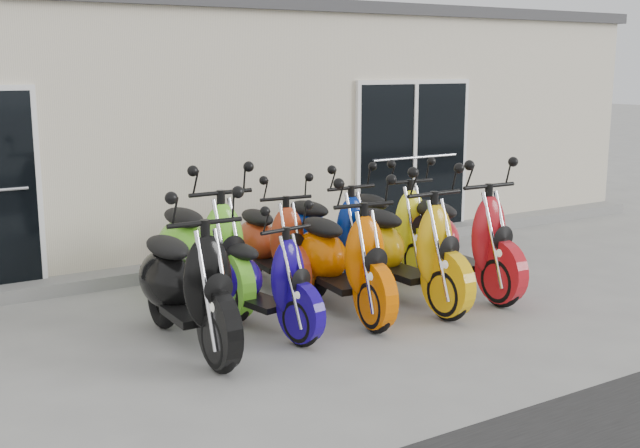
{
  "coord_description": "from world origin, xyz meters",
  "views": [
    {
      "loc": [
        -4.76,
        -6.9,
        2.52
      ],
      "look_at": [
        0.0,
        0.6,
        0.75
      ],
      "focal_mm": 45.0,
      "sensor_mm": 36.0,
      "label": 1
    }
  ],
  "objects_px": {
    "scooter_front_orange_a": "(341,243)",
    "scooter_back_yellow": "(388,213)",
    "scooter_front_red": "(458,223)",
    "scooter_front_blue": "(260,264)",
    "scooter_front_orange_b": "(403,232)",
    "scooter_back_red": "(271,230)",
    "scooter_front_black": "(186,266)",
    "scooter_back_blue": "(329,221)",
    "scooter_back_green": "(202,232)"
  },
  "relations": [
    {
      "from": "scooter_front_blue",
      "to": "scooter_back_red",
      "type": "xyz_separation_m",
      "value": [
        0.79,
        1.22,
        0.04
      ]
    },
    {
      "from": "scooter_back_blue",
      "to": "scooter_back_green",
      "type": "bearing_deg",
      "value": -178.22
    },
    {
      "from": "scooter_front_blue",
      "to": "scooter_front_orange_b",
      "type": "height_order",
      "value": "scooter_front_orange_b"
    },
    {
      "from": "scooter_front_orange_a",
      "to": "scooter_front_red",
      "type": "height_order",
      "value": "scooter_front_red"
    },
    {
      "from": "scooter_back_blue",
      "to": "scooter_back_red",
      "type": "bearing_deg",
      "value": 175.15
    },
    {
      "from": "scooter_front_blue",
      "to": "scooter_front_orange_b",
      "type": "relative_size",
      "value": 0.84
    },
    {
      "from": "scooter_front_blue",
      "to": "scooter_back_yellow",
      "type": "distance_m",
      "value": 2.68
    },
    {
      "from": "scooter_front_orange_b",
      "to": "scooter_back_red",
      "type": "relative_size",
      "value": 1.13
    },
    {
      "from": "scooter_front_red",
      "to": "scooter_back_yellow",
      "type": "distance_m",
      "value": 1.14
    },
    {
      "from": "scooter_back_green",
      "to": "scooter_back_blue",
      "type": "height_order",
      "value": "scooter_back_green"
    },
    {
      "from": "scooter_back_green",
      "to": "scooter_back_yellow",
      "type": "distance_m",
      "value": 2.53
    },
    {
      "from": "scooter_front_black",
      "to": "scooter_front_red",
      "type": "height_order",
      "value": "scooter_front_red"
    },
    {
      "from": "scooter_front_orange_a",
      "to": "scooter_back_green",
      "type": "distance_m",
      "value": 1.5
    },
    {
      "from": "scooter_front_red",
      "to": "scooter_front_orange_b",
      "type": "bearing_deg",
      "value": -173.59
    },
    {
      "from": "scooter_back_red",
      "to": "scooter_front_red",
      "type": "bearing_deg",
      "value": -28.48
    },
    {
      "from": "scooter_front_black",
      "to": "scooter_front_blue",
      "type": "relative_size",
      "value": 1.17
    },
    {
      "from": "scooter_front_orange_b",
      "to": "scooter_back_yellow",
      "type": "xyz_separation_m",
      "value": [
        0.71,
        1.19,
        -0.05
      ]
    },
    {
      "from": "scooter_front_orange_a",
      "to": "scooter_back_yellow",
      "type": "relative_size",
      "value": 1.02
    },
    {
      "from": "scooter_front_black",
      "to": "scooter_front_red",
      "type": "xyz_separation_m",
      "value": [
        3.32,
        0.11,
        0.02
      ]
    },
    {
      "from": "scooter_front_blue",
      "to": "scooter_back_yellow",
      "type": "xyz_separation_m",
      "value": [
        2.41,
        1.16,
        0.08
      ]
    },
    {
      "from": "scooter_back_blue",
      "to": "scooter_front_orange_a",
      "type": "bearing_deg",
      "value": -118.42
    },
    {
      "from": "scooter_front_blue",
      "to": "scooter_front_orange_a",
      "type": "bearing_deg",
      "value": -6.95
    },
    {
      "from": "scooter_front_orange_a",
      "to": "scooter_back_green",
      "type": "height_order",
      "value": "scooter_back_green"
    },
    {
      "from": "scooter_front_black",
      "to": "scooter_back_yellow",
      "type": "xyz_separation_m",
      "value": [
        3.2,
        1.24,
        -0.04
      ]
    },
    {
      "from": "scooter_front_red",
      "to": "scooter_back_red",
      "type": "distance_m",
      "value": 2.1
    },
    {
      "from": "scooter_front_blue",
      "to": "scooter_back_red",
      "type": "distance_m",
      "value": 1.45
    },
    {
      "from": "scooter_front_red",
      "to": "scooter_back_green",
      "type": "bearing_deg",
      "value": 160.84
    },
    {
      "from": "scooter_front_red",
      "to": "scooter_back_blue",
      "type": "relative_size",
      "value": 1.08
    },
    {
      "from": "scooter_back_green",
      "to": "scooter_front_orange_a",
      "type": "bearing_deg",
      "value": -45.15
    },
    {
      "from": "scooter_front_orange_a",
      "to": "scooter_back_yellow",
      "type": "height_order",
      "value": "scooter_front_orange_a"
    },
    {
      "from": "scooter_front_orange_a",
      "to": "scooter_back_yellow",
      "type": "distance_m",
      "value": 1.85
    },
    {
      "from": "scooter_front_orange_b",
      "to": "scooter_back_red",
      "type": "xyz_separation_m",
      "value": [
        -0.91,
        1.24,
        -0.09
      ]
    },
    {
      "from": "scooter_front_red",
      "to": "scooter_back_blue",
      "type": "xyz_separation_m",
      "value": [
        -0.99,
        1.13,
        -0.06
      ]
    },
    {
      "from": "scooter_front_black",
      "to": "scooter_back_red",
      "type": "height_order",
      "value": "scooter_front_black"
    },
    {
      "from": "scooter_front_orange_b",
      "to": "scooter_back_green",
      "type": "xyz_separation_m",
      "value": [
        -1.82,
        1.11,
        0.01
      ]
    },
    {
      "from": "scooter_front_orange_a",
      "to": "scooter_back_blue",
      "type": "relative_size",
      "value": 1.03
    },
    {
      "from": "scooter_back_red",
      "to": "scooter_front_orange_b",
      "type": "bearing_deg",
      "value": -47.81
    },
    {
      "from": "scooter_back_red",
      "to": "scooter_back_blue",
      "type": "height_order",
      "value": "scooter_back_blue"
    },
    {
      "from": "scooter_front_red",
      "to": "scooter_back_yellow",
      "type": "bearing_deg",
      "value": 98.43
    },
    {
      "from": "scooter_back_yellow",
      "to": "scooter_front_orange_b",
      "type": "bearing_deg",
      "value": -116.56
    },
    {
      "from": "scooter_front_red",
      "to": "scooter_back_yellow",
      "type": "xyz_separation_m",
      "value": [
        -0.12,
        1.13,
        -0.05
      ]
    },
    {
      "from": "scooter_front_blue",
      "to": "scooter_front_red",
      "type": "relative_size",
      "value": 0.84
    },
    {
      "from": "scooter_front_blue",
      "to": "scooter_back_yellow",
      "type": "height_order",
      "value": "scooter_back_yellow"
    },
    {
      "from": "scooter_front_orange_b",
      "to": "scooter_back_yellow",
      "type": "distance_m",
      "value": 1.38
    },
    {
      "from": "scooter_front_black",
      "to": "scooter_back_green",
      "type": "xyz_separation_m",
      "value": [
        0.67,
        1.16,
        0.02
      ]
    },
    {
      "from": "scooter_front_orange_b",
      "to": "scooter_back_green",
      "type": "distance_m",
      "value": 2.13
    },
    {
      "from": "scooter_front_orange_b",
      "to": "scooter_front_blue",
      "type": "bearing_deg",
      "value": 178.7
    },
    {
      "from": "scooter_front_blue",
      "to": "scooter_front_red",
      "type": "distance_m",
      "value": 2.54
    },
    {
      "from": "scooter_front_black",
      "to": "scooter_back_red",
      "type": "bearing_deg",
      "value": 40.63
    },
    {
      "from": "scooter_front_black",
      "to": "scooter_back_blue",
      "type": "distance_m",
      "value": 2.64
    }
  ]
}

